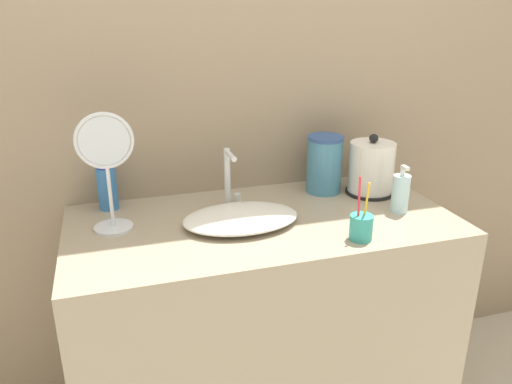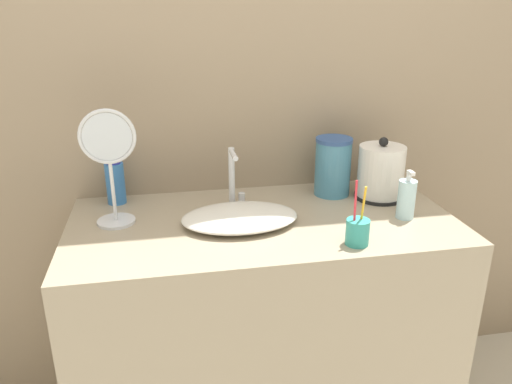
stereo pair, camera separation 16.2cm
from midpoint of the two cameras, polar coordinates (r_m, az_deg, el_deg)
wall_back at (r=1.87m, az=1.35°, el=13.43°), size 6.00×0.04×2.60m
vanity_counter at (r=1.88m, az=3.32°, el=-15.28°), size 1.28×0.63×0.86m
sink_basin at (r=1.62m, az=1.00°, el=-2.96°), size 0.38×0.26×0.05m
faucet at (r=1.74m, az=0.08°, el=1.88°), size 0.06×0.11×0.21m
electric_kettle at (r=1.90m, az=16.47°, el=1.97°), size 0.18×0.18×0.23m
toothbrush_cup at (r=1.53m, az=14.54°, el=-4.43°), size 0.07×0.07×0.20m
lotion_bottle at (r=1.75m, az=19.39°, el=-0.79°), size 0.06×0.06×0.17m
shampoo_bottle at (r=1.82m, az=-13.36°, el=1.09°), size 0.07×0.07×0.17m
vanity_mirror at (r=1.61m, az=-13.64°, el=3.52°), size 0.18×0.12×0.38m
water_pitcher at (r=1.89m, az=11.23°, el=2.84°), size 0.14×0.14×0.22m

